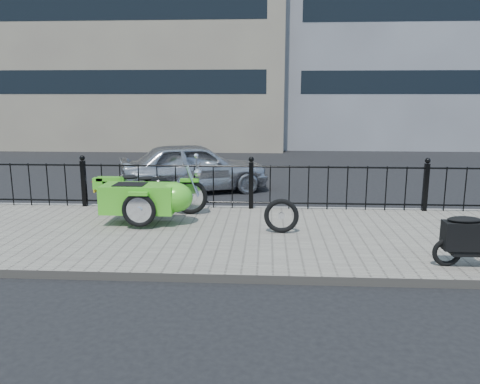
{
  "coord_description": "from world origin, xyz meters",
  "views": [
    {
      "loc": [
        0.33,
        -8.09,
        2.38
      ],
      "look_at": [
        -0.15,
        -0.1,
        0.75
      ],
      "focal_mm": 35.0,
      "sensor_mm": 36.0,
      "label": 1
    }
  ],
  "objects": [
    {
      "name": "building_tan",
      "position": [
        -6.0,
        15.99,
        6.0
      ],
      "size": [
        14.0,
        8.01,
        12.0
      ],
      "color": "gray",
      "rests_on": "ground"
    },
    {
      "name": "spare_tire",
      "position": [
        0.57,
        -0.44,
        0.41
      ],
      "size": [
        0.59,
        0.11,
        0.59
      ],
      "primitive_type": "torus",
      "rotation": [
        1.57,
        0.0,
        -0.05
      ],
      "color": "black",
      "rests_on": "sidewalk"
    },
    {
      "name": "sedan_car",
      "position": [
        -1.52,
        3.54,
        0.63
      ],
      "size": [
        4.01,
        2.68,
        1.27
      ],
      "primitive_type": "imported",
      "rotation": [
        0.0,
        0.0,
        1.92
      ],
      "color": "#B0B1B7",
      "rests_on": "ground"
    },
    {
      "name": "curb",
      "position": [
        0.0,
        1.44,
        0.06
      ],
      "size": [
        30.0,
        0.1,
        0.12
      ],
      "primitive_type": "cube",
      "color": "gray",
      "rests_on": "ground"
    },
    {
      "name": "motorcycle_sidecar",
      "position": [
        -1.8,
        0.14,
        0.59
      ],
      "size": [
        2.28,
        1.48,
        0.98
      ],
      "color": "black",
      "rests_on": "sidewalk"
    },
    {
      "name": "sidewalk",
      "position": [
        0.0,
        -0.5,
        0.06
      ],
      "size": [
        30.0,
        3.8,
        0.12
      ],
      "primitive_type": "cube",
      "color": "slate",
      "rests_on": "ground"
    },
    {
      "name": "ground",
      "position": [
        0.0,
        0.0,
        0.0
      ],
      "size": [
        120.0,
        120.0,
        0.0
      ],
      "primitive_type": "plane",
      "color": "black",
      "rests_on": "ground"
    },
    {
      "name": "iron_fence",
      "position": [
        0.0,
        1.3,
        0.59
      ],
      "size": [
        14.11,
        0.11,
        1.08
      ],
      "color": "black",
      "rests_on": "sidewalk"
    }
  ]
}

